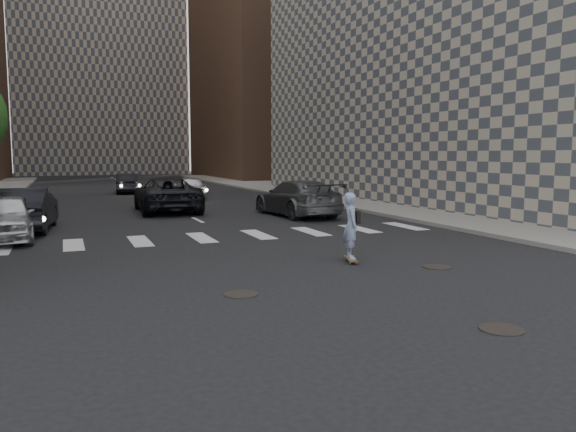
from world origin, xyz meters
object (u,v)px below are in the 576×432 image
Objects in this scene: skateboarder at (351,226)px; traffic_car_a at (26,209)px; traffic_car_d at (189,187)px; traffic_car_e at (127,183)px; traffic_car_c at (167,195)px; traffic_car_b at (297,198)px; silver_sedan at (5,217)px.

skateboarder is 12.59m from traffic_car_a.
skateboarder reaches higher than traffic_car_d.
traffic_car_e is (-3.07, 6.45, -0.01)m from traffic_car_d.
skateboarder is at bearing 89.04° from traffic_car_d.
traffic_car_c reaches higher than traffic_car_a.
traffic_car_d is (-2.52, 11.55, -0.10)m from traffic_car_b.
skateboarder is at bearing 100.67° from traffic_car_e.
traffic_car_c reaches higher than traffic_car_d.
traffic_car_a is at bearing 55.83° from traffic_car_d.
skateboarder is 14.76m from traffic_car_c.
skateboarder is at bearing -40.71° from silver_sedan.
traffic_car_c is at bearing -134.31° from traffic_car_a.
traffic_car_b is 0.93× the size of traffic_car_c.
silver_sedan is 1.08× the size of traffic_car_d.
traffic_car_a is (-8.15, 9.59, -0.16)m from skateboarder.
traffic_car_e is at bearing -100.67° from traffic_car_a.
traffic_car_b is at bearing 91.13° from skateboarder.
traffic_car_b is at bearing 102.34° from traffic_car_d.
traffic_car_e is (5.46, 19.00, -0.09)m from traffic_car_a.
traffic_car_c is (5.89, 5.00, 0.04)m from traffic_car_a.
silver_sedan is 0.75× the size of traffic_car_c.
silver_sedan is 0.80× the size of traffic_car_b.
silver_sedan is 0.93× the size of traffic_car_a.
traffic_car_c is at bearing 115.26° from skateboarder.
traffic_car_d is at bearing -118.84° from traffic_car_a.
traffic_car_e is at bearing -76.62° from traffic_car_b.
traffic_car_d is at bearing 58.30° from silver_sedan.
traffic_car_c is 14.01m from traffic_car_e.
skateboarder is 0.43× the size of traffic_car_e.
traffic_car_e is at bearing -64.45° from traffic_car_d.
traffic_car_c is 8.00m from traffic_car_d.
skateboarder is 0.41× the size of silver_sedan.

